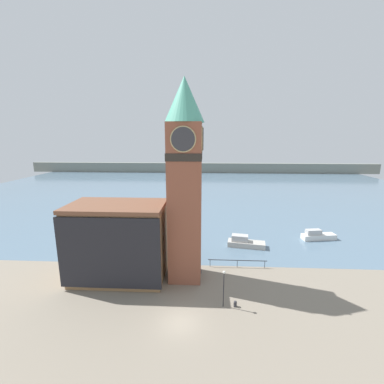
{
  "coord_description": "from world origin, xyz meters",
  "views": [
    {
      "loc": [
        2.42,
        -22.34,
        18.26
      ],
      "look_at": [
        0.88,
        6.56,
        12.05
      ],
      "focal_mm": 24.0,
      "sensor_mm": 36.0,
      "label": 1
    }
  ],
  "objects_px": {
    "mooring_bollard_near": "(235,303)",
    "lamp_post": "(224,282)",
    "boat_far": "(317,236)",
    "clock_tower": "(185,178)",
    "boat_near": "(245,242)",
    "pier_building": "(118,242)",
    "mooring_bollard_far": "(200,271)"
  },
  "relations": [
    {
      "from": "mooring_bollard_near",
      "to": "lamp_post",
      "type": "relative_size",
      "value": 0.16
    },
    {
      "from": "mooring_bollard_near",
      "to": "boat_far",
      "type": "bearing_deg",
      "value": 49.39
    },
    {
      "from": "clock_tower",
      "to": "boat_far",
      "type": "distance_m",
      "value": 29.72
    },
    {
      "from": "clock_tower",
      "to": "boat_near",
      "type": "distance_m",
      "value": 18.7
    },
    {
      "from": "boat_near",
      "to": "mooring_bollard_near",
      "type": "height_order",
      "value": "boat_near"
    },
    {
      "from": "pier_building",
      "to": "lamp_post",
      "type": "bearing_deg",
      "value": -21.84
    },
    {
      "from": "boat_far",
      "to": "boat_near",
      "type": "bearing_deg",
      "value": -173.62
    },
    {
      "from": "boat_near",
      "to": "lamp_post",
      "type": "xyz_separation_m",
      "value": [
        -4.68,
        -16.13,
        2.24
      ]
    },
    {
      "from": "clock_tower",
      "to": "mooring_bollard_far",
      "type": "relative_size",
      "value": 38.4
    },
    {
      "from": "pier_building",
      "to": "boat_far",
      "type": "relative_size",
      "value": 1.96
    },
    {
      "from": "mooring_bollard_near",
      "to": "boat_near",
      "type": "bearing_deg",
      "value": 78.2
    },
    {
      "from": "mooring_bollard_far",
      "to": "mooring_bollard_near",
      "type": "bearing_deg",
      "value": -60.09
    },
    {
      "from": "mooring_bollard_far",
      "to": "clock_tower",
      "type": "bearing_deg",
      "value": -154.03
    },
    {
      "from": "mooring_bollard_far",
      "to": "lamp_post",
      "type": "bearing_deg",
      "value": -69.04
    },
    {
      "from": "clock_tower",
      "to": "boat_far",
      "type": "bearing_deg",
      "value": 31.3
    },
    {
      "from": "mooring_bollard_far",
      "to": "lamp_post",
      "type": "height_order",
      "value": "lamp_post"
    },
    {
      "from": "mooring_bollard_near",
      "to": "lamp_post",
      "type": "height_order",
      "value": "lamp_post"
    },
    {
      "from": "pier_building",
      "to": "mooring_bollard_far",
      "type": "xyz_separation_m",
      "value": [
        10.64,
        1.57,
        -4.69
      ]
    },
    {
      "from": "boat_near",
      "to": "boat_far",
      "type": "xyz_separation_m",
      "value": [
        13.69,
        3.77,
        -0.0
      ]
    },
    {
      "from": "clock_tower",
      "to": "mooring_bollard_near",
      "type": "relative_size",
      "value": 35.8
    },
    {
      "from": "pier_building",
      "to": "lamp_post",
      "type": "height_order",
      "value": "pier_building"
    },
    {
      "from": "clock_tower",
      "to": "boat_near",
      "type": "bearing_deg",
      "value": 47.63
    },
    {
      "from": "clock_tower",
      "to": "mooring_bollard_near",
      "type": "distance_m",
      "value": 15.41
    },
    {
      "from": "mooring_bollard_near",
      "to": "lamp_post",
      "type": "xyz_separation_m",
      "value": [
        -1.32,
        -0.01,
        2.57
      ]
    },
    {
      "from": "clock_tower",
      "to": "pier_building",
      "type": "xyz_separation_m",
      "value": [
        -8.65,
        -0.6,
        -8.27
      ]
    },
    {
      "from": "pier_building",
      "to": "mooring_bollard_far",
      "type": "bearing_deg",
      "value": 8.39
    },
    {
      "from": "boat_far",
      "to": "mooring_bollard_near",
      "type": "relative_size",
      "value": 8.9
    },
    {
      "from": "clock_tower",
      "to": "mooring_bollard_far",
      "type": "xyz_separation_m",
      "value": [
        1.99,
        0.97,
        -12.96
      ]
    },
    {
      "from": "pier_building",
      "to": "boat_near",
      "type": "xyz_separation_m",
      "value": [
        17.96,
        10.81,
        -4.33
      ]
    },
    {
      "from": "boat_far",
      "to": "mooring_bollard_far",
      "type": "xyz_separation_m",
      "value": [
        -21.01,
        -13.01,
        -0.36
      ]
    },
    {
      "from": "boat_near",
      "to": "pier_building",
      "type": "bearing_deg",
      "value": -138.73
    },
    {
      "from": "boat_near",
      "to": "mooring_bollard_near",
      "type": "relative_size",
      "value": 9.23
    }
  ]
}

